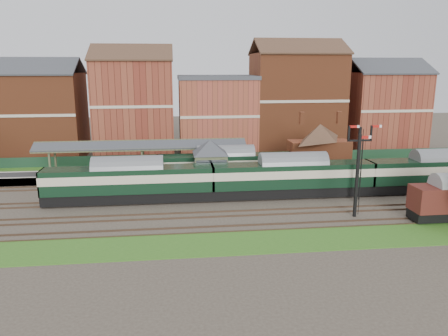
{
  "coord_description": "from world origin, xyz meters",
  "views": [
    {
      "loc": [
        -7.08,
        -44.99,
        14.17
      ],
      "look_at": [
        -1.56,
        2.0,
        3.0
      ],
      "focal_mm": 35.0,
      "sensor_mm": 36.0,
      "label": 1
    }
  ],
  "objects": [
    {
      "name": "goods_van_a",
      "position": [
        17.6,
        -9.0,
        2.01
      ],
      "size": [
        5.81,
        2.52,
        3.52
      ],
      "color": "black",
      "rests_on": "ground"
    },
    {
      "name": "signal_box",
      "position": [
        -3.0,
        3.25,
        3.19
      ],
      "size": [
        5.4,
        5.4,
        6.0
      ],
      "color": "#637A57",
      "rests_on": "ground"
    },
    {
      "name": "semaphore_siding",
      "position": [
        10.02,
        -7.0,
        4.16
      ],
      "size": [
        1.23,
        0.25,
        8.0
      ],
      "color": "black",
      "rests_on": "ground"
    },
    {
      "name": "canopy",
      "position": [
        -11.0,
        9.75,
        4.58
      ],
      "size": [
        26.0,
        3.89,
        4.08
      ],
      "color": "#4C5233",
      "rests_on": "platform"
    },
    {
      "name": "grass_front",
      "position": [
        0.0,
        -12.0,
        0.03
      ],
      "size": [
        90.0,
        5.0,
        0.06
      ],
      "primitive_type": "cube",
      "color": "#2D6619",
      "rests_on": "ground"
    },
    {
      "name": "station_building",
      "position": [
        12.0,
        9.75,
        3.96
      ],
      "size": [
        8.1,
        8.1,
        5.9
      ],
      "color": "brown",
      "rests_on": "platform"
    },
    {
      "name": "platform",
      "position": [
        -5.0,
        9.75,
        0.5
      ],
      "size": [
        55.0,
        3.4,
        1.0
      ],
      "primitive_type": "cube",
      "color": "#2D2D2D",
      "rests_on": "ground"
    },
    {
      "name": "platform_railcar",
      "position": [
        -0.84,
        6.5,
        2.26
      ],
      "size": [
        16.68,
        2.63,
        3.84
      ],
      "color": "black",
      "rests_on": "ground"
    },
    {
      "name": "semaphore_bracket",
      "position": [
        12.04,
        -2.5,
        4.63
      ],
      "size": [
        3.6,
        0.25,
        8.18
      ],
      "color": "black",
      "rests_on": "ground"
    },
    {
      "name": "ground",
      "position": [
        0.0,
        0.0,
        0.0
      ],
      "size": [
        160.0,
        160.0,
        0.0
      ],
      "primitive_type": "plane",
      "color": "#473D33",
      "rests_on": "ground"
    },
    {
      "name": "town_backdrop",
      "position": [
        -0.18,
        25.0,
        7.0
      ],
      "size": [
        69.0,
        10.0,
        16.0
      ],
      "color": "brown",
      "rests_on": "ground"
    },
    {
      "name": "dmu_train",
      "position": [
        5.76,
        0.0,
        2.38
      ],
      "size": [
        52.89,
        2.78,
        4.06
      ],
      "color": "black",
      "rests_on": "ground"
    },
    {
      "name": "fence",
      "position": [
        0.0,
        18.0,
        0.75
      ],
      "size": [
        90.0,
        0.12,
        1.5
      ],
      "primitive_type": "cube",
      "color": "#193823",
      "rests_on": "ground"
    },
    {
      "name": "brick_hut",
      "position": [
        5.0,
        3.25,
        1.2
      ],
      "size": [
        3.2,
        2.64,
        2.94
      ],
      "color": "maroon",
      "rests_on": "ground"
    },
    {
      "name": "grass_back",
      "position": [
        0.0,
        16.0,
        0.03
      ],
      "size": [
        90.0,
        4.5,
        0.06
      ],
      "primitive_type": "cube",
      "color": "#2D6619",
      "rests_on": "ground"
    }
  ]
}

